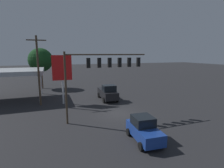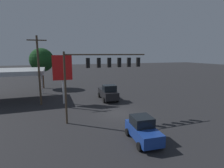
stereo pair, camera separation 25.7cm
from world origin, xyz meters
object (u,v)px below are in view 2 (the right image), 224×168
utility_pole (39,69)px  traffic_signal_assembly (103,67)px  price_sign (62,70)px  hatchback_crossing (143,130)px  pickup_parked (108,93)px  street_tree (42,60)px

utility_pole → traffic_signal_assembly: bearing=130.0°
price_sign → hatchback_crossing: price_sign is taller
traffic_signal_assembly → hatchback_crossing: traffic_signal_assembly is taller
hatchback_crossing → pickup_parked: bearing=178.0°
pickup_parked → street_tree: 16.89m
traffic_signal_assembly → price_sign: traffic_signal_assembly is taller
hatchback_crossing → price_sign: bearing=-154.6°
price_sign → hatchback_crossing: 14.73m
price_sign → hatchback_crossing: bearing=111.6°
price_sign → pickup_parked: bearing=178.8°
price_sign → pickup_parked: size_ratio=1.28×
traffic_signal_assembly → hatchback_crossing: (-1.65, 5.70, -4.64)m
traffic_signal_assembly → pickup_parked: bearing=-112.0°
traffic_signal_assembly → utility_pole: 10.24m
price_sign → pickup_parked: price_sign is taller
street_tree → price_sign: bearing=103.6°
traffic_signal_assembly → utility_pole: size_ratio=0.94×
traffic_signal_assembly → pickup_parked: size_ratio=1.64×
utility_pole → street_tree: utility_pole is taller
street_tree → pickup_parked: bearing=126.5°
traffic_signal_assembly → price_sign: size_ratio=1.28×
hatchback_crossing → street_tree: 27.85m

